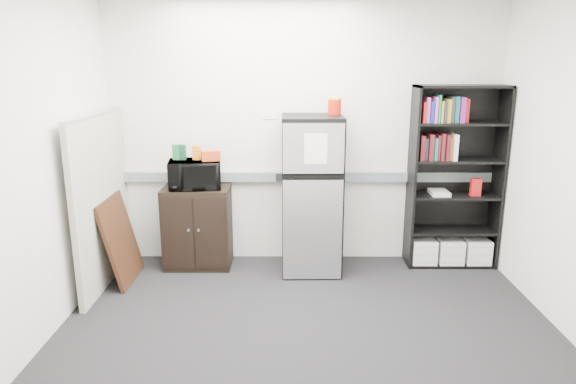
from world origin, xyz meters
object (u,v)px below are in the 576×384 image
object	(u,v)px
bookshelf	(454,179)
microwave	(195,174)
cabinet	(198,227)
refrigerator	(312,195)
cubicle_partition	(101,201)

from	to	relation	value
bookshelf	microwave	xyz separation A→B (m)	(-2.62, -0.08, 0.07)
cabinet	refrigerator	size ratio (longest dim) A/B	0.54
cabinet	microwave	xyz separation A→B (m)	(-0.00, -0.02, 0.56)
bookshelf	microwave	world-z (taller)	bookshelf
bookshelf	cubicle_partition	size ratio (longest dim) A/B	1.14
microwave	bookshelf	bearing A→B (deg)	-5.84
bookshelf	refrigerator	xyz separation A→B (m)	(-1.46, -0.14, -0.13)
refrigerator	cubicle_partition	bearing A→B (deg)	-171.12
refrigerator	cabinet	bearing A→B (deg)	175.14
cubicle_partition	microwave	distance (m)	0.92
bookshelf	cubicle_partition	distance (m)	3.46
bookshelf	refrigerator	distance (m)	1.47
refrigerator	bookshelf	bearing A→B (deg)	4.75
cubicle_partition	microwave	xyz separation A→B (m)	(0.81, 0.40, 0.17)
cabinet	bookshelf	bearing A→B (deg)	1.41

